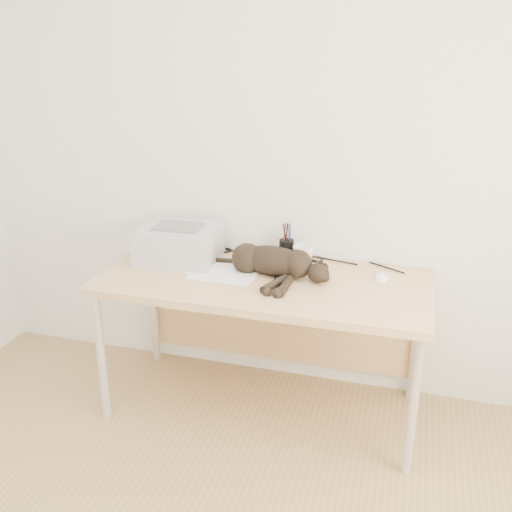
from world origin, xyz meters
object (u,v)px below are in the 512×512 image
(mug, at_px, (303,255))
(mouse, at_px, (381,275))
(pen_cup, at_px, (286,249))
(printer, at_px, (179,243))
(cat, at_px, (270,262))
(desk, at_px, (268,296))

(mug, bearing_deg, mouse, -11.38)
(pen_cup, bearing_deg, mug, -28.53)
(pen_cup, bearing_deg, printer, -162.92)
(cat, relative_size, mug, 6.22)
(mug, height_order, mouse, mug)
(mug, xyz_separation_m, mouse, (0.40, -0.08, -0.03))
(pen_cup, xyz_separation_m, mouse, (0.50, -0.14, -0.04))
(desk, height_order, mug, mug)
(mug, bearing_deg, cat, -126.19)
(desk, bearing_deg, printer, 175.43)
(desk, bearing_deg, cat, -59.02)
(desk, distance_m, pen_cup, 0.28)
(pen_cup, bearing_deg, desk, -103.12)
(desk, relative_size, pen_cup, 8.10)
(printer, distance_m, pen_cup, 0.56)
(desk, distance_m, mug, 0.28)
(desk, xyz_separation_m, mug, (0.15, 0.15, 0.18))
(mug, bearing_deg, pen_cup, 151.47)
(printer, xyz_separation_m, mug, (0.64, 0.11, -0.04))
(desk, distance_m, printer, 0.54)
(mouse, bearing_deg, mug, 160.67)
(mug, bearing_deg, printer, -170.21)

